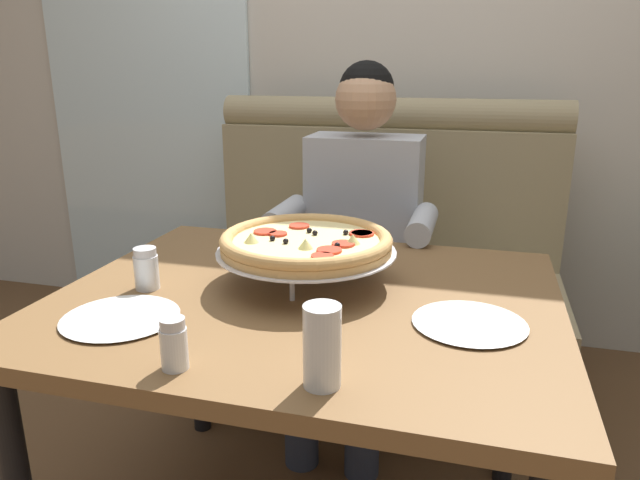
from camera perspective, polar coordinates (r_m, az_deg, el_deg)
back_wall_with_window at (r=2.79m, az=8.09°, el=19.47°), size 6.00×0.12×2.80m
window_panel at (r=3.15m, az=-16.92°, el=18.61°), size 1.10×0.02×2.80m
booth_bench at (r=2.39m, az=5.28°, el=-4.49°), size 1.43×0.78×1.13m
dining_table at (r=1.43m, az=-1.37°, el=-8.51°), size 1.18×0.97×0.73m
diner_main at (r=2.04m, az=3.74°, el=1.09°), size 0.54×0.64×1.27m
pizza at (r=1.44m, az=-1.33°, el=-0.31°), size 0.44×0.44×0.14m
shaker_oregano at (r=1.48m, az=-16.56°, el=-2.96°), size 0.06×0.06×0.10m
shaker_pepper_flakes at (r=1.09m, az=-14.04°, el=-10.13°), size 0.05×0.05×0.10m
plate_near_left at (r=1.28m, az=14.37°, el=-7.61°), size 0.24×0.24×0.02m
plate_near_right at (r=1.33m, az=-18.88°, el=-6.93°), size 0.25×0.25×0.02m
drinking_glass at (r=1.00m, az=0.20°, el=-10.75°), size 0.07×0.07×0.15m
patio_chair at (r=3.93m, az=-11.03°, el=5.65°), size 0.40×0.40×0.86m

